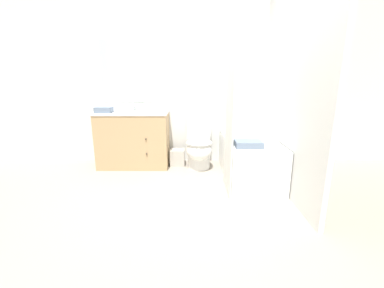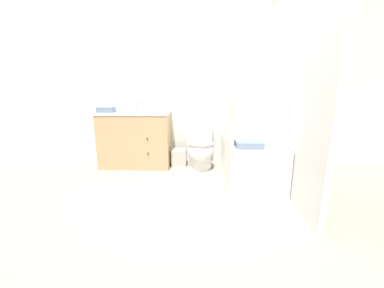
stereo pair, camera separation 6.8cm
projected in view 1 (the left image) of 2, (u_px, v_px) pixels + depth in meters
ground_plane at (178, 207)px, 2.79m from camera, size 14.00×14.00×0.00m
wall_back at (182, 84)px, 4.05m from camera, size 8.00×0.06×2.50m
wall_right at (284, 86)px, 3.24m from camera, size 0.05×2.61×2.50m
vanity_cabinet at (135, 139)px, 3.98m from camera, size 1.08×0.56×0.86m
sink_faucet at (135, 108)px, 4.03m from camera, size 0.14×0.12×0.12m
toilet at (200, 147)px, 3.92m from camera, size 0.39×0.65×0.78m
bathtub at (249, 157)px, 3.58m from camera, size 0.67×1.43×0.55m
shower_curtain at (231, 110)px, 2.99m from camera, size 0.01×0.59×1.98m
wastebasket at (178, 157)px, 4.07m from camera, size 0.23×0.19×0.26m
tissue_box at (142, 107)px, 4.03m from camera, size 0.14×0.12×0.10m
soap_dispenser at (160, 107)px, 3.81m from camera, size 0.07×0.07×0.17m
hand_towel_folded at (105, 110)px, 3.75m from camera, size 0.24×0.18×0.08m
bath_towel_folded at (249, 144)px, 3.07m from camera, size 0.32×0.23×0.08m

